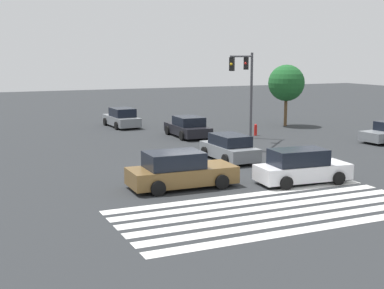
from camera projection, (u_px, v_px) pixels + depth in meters
The scene contains 10 objects.
ground_plane at pixel (192, 172), 27.26m from camera, with size 132.07×132.07×0.00m, color #2B2D30.
crosswalk_markings at pixel (274, 210), 20.43m from camera, with size 12.26×5.35×0.01m.
traffic_signal_mast at pixel (246, 78), 36.06m from camera, with size 3.81×3.81×6.04m.
car_0 at pixel (229, 148), 30.05m from camera, with size 2.05×4.12×1.48m.
car_1 at pixel (188, 127), 38.72m from camera, with size 2.31×4.76×1.50m.
car_2 at pixel (122, 118), 44.00m from camera, with size 2.22×4.72×1.58m.
car_4 at pixel (180, 171), 23.85m from camera, with size 4.86×2.32×1.65m.
car_5 at pixel (301, 167), 24.69m from camera, with size 4.51×2.19×1.61m.
tree_corner_a at pixel (286, 83), 44.18m from camera, with size 3.01×3.01×5.10m.
fire_hydrant at pixel (256, 130), 39.37m from camera, with size 0.22×0.22×0.86m.
Camera 1 is at (-10.99, -24.28, 5.88)m, focal length 50.00 mm.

